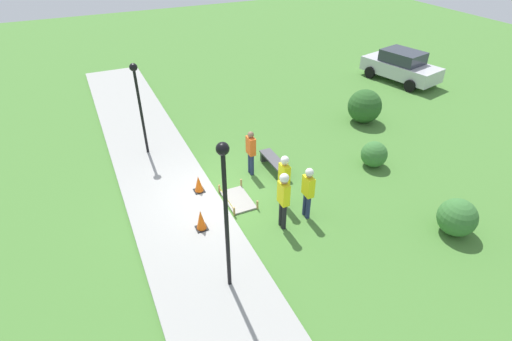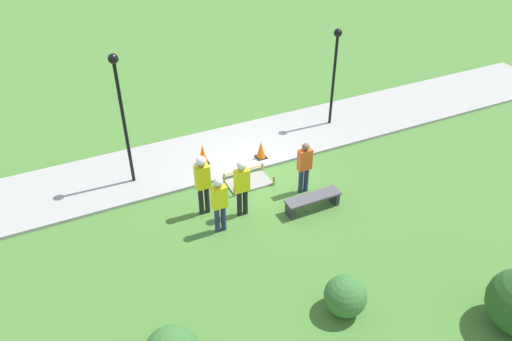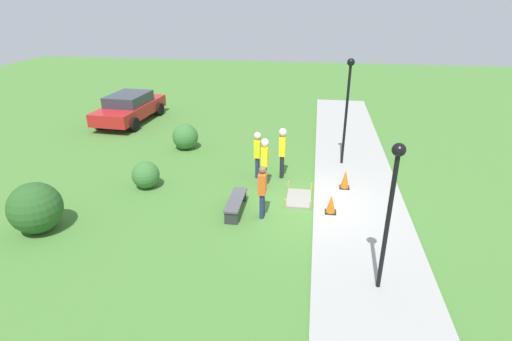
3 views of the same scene
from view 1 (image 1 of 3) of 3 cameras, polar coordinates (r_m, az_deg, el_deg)
The scene contains 16 objects.
ground_plane at distance 13.23m, azimuth -5.27°, elevation -3.89°, with size 60.00×60.00×0.00m, color #477A33.
sidewalk at distance 12.91m, azimuth -11.33°, elevation -5.28°, with size 28.00×2.90×0.10m.
wet_concrete_patch at distance 13.04m, azimuth -2.61°, elevation -4.19°, with size 1.36×0.84×0.32m.
traffic_cone_near_patch at distance 13.27m, azimuth -8.20°, elevation -1.90°, with size 0.34×0.34×0.59m.
traffic_cone_far_patch at distance 11.75m, azimuth -7.87°, elevation -6.99°, with size 0.34×0.34×0.67m.
park_bench at distance 14.37m, azimuth 2.66°, elevation 1.11°, with size 1.65×0.44×0.45m.
worker_supervisor at distance 12.30m, azimuth 4.05°, elevation -0.84°, with size 0.40×0.26×1.80m.
worker_assistant at distance 11.39m, azimuth 3.95°, elevation -3.60°, with size 0.40×0.27×1.89m.
worker_trainee at distance 11.92m, azimuth 7.45°, elevation -2.59°, with size 0.40×0.25×1.74m.
bystander_in_orange_shirt at distance 13.86m, azimuth -0.74°, elevation 2.89°, with size 0.40×0.22×1.68m.
lamppost_near at distance 8.62m, azimuth -4.41°, elevation -4.21°, with size 0.28×0.28×4.05m.
lamppost_far at distance 14.98m, azimuth -16.47°, elevation 10.23°, with size 0.28×0.28×3.49m.
parked_car_silver at distance 23.66m, azimuth 20.01°, elevation 13.85°, with size 4.40×2.68×1.64m.
shrub_rounded_near at distance 18.29m, azimuth 15.26°, elevation 8.85°, with size 1.47×1.47×1.47m.
shrub_rounded_mid at distance 12.90m, azimuth 26.81°, elevation -5.99°, with size 1.11×1.11×1.11m.
shrub_rounded_far at distance 15.17m, azimuth 16.52°, elevation 2.23°, with size 0.96×0.96×0.96m.
Camera 1 is at (10.02, -3.29, 7.99)m, focal length 28.00 mm.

